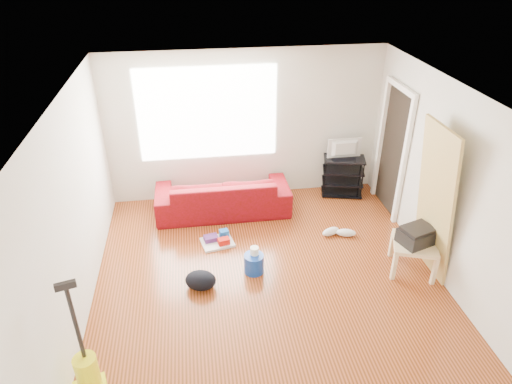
{
  "coord_description": "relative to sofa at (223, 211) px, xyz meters",
  "views": [
    {
      "loc": [
        -0.85,
        -4.44,
        4.01
      ],
      "look_at": [
        -0.1,
        0.6,
        1.09
      ],
      "focal_mm": 32.0,
      "sensor_mm": 36.0,
      "label": 1
    }
  ],
  "objects": [
    {
      "name": "room",
      "position": [
        0.52,
        -1.8,
        1.25
      ],
      "size": [
        4.51,
        5.01,
        2.51
      ],
      "color": "#53270B",
      "rests_on": "ground"
    },
    {
      "name": "sofa",
      "position": [
        0.0,
        0.0,
        0.0
      ],
      "size": [
        2.14,
        0.84,
        0.63
      ],
      "primitive_type": "imported",
      "rotation": [
        0.0,
        0.0,
        3.14
      ],
      "color": "#4E0902",
      "rests_on": "ground"
    },
    {
      "name": "tv_stand",
      "position": [
        2.1,
        0.27,
        0.35
      ],
      "size": [
        0.76,
        0.54,
        0.69
      ],
      "rotation": [
        0.0,
        0.0,
        -0.24
      ],
      "color": "black",
      "rests_on": "ground"
    },
    {
      "name": "tv",
      "position": [
        2.1,
        0.27,
        0.86
      ],
      "size": [
        0.58,
        0.08,
        0.33
      ],
      "primitive_type": "imported",
      "rotation": [
        0.0,
        0.0,
        3.14
      ],
      "color": "black",
      "rests_on": "tv_stand"
    },
    {
      "name": "side_table",
      "position": [
        2.4,
        -1.87,
        0.38
      ],
      "size": [
        0.71,
        0.71,
        0.45
      ],
      "rotation": [
        0.0,
        0.0,
        -0.35
      ],
      "color": "#DCCC85",
      "rests_on": "ground"
    },
    {
      "name": "printer",
      "position": [
        2.4,
        -1.87,
        0.57
      ],
      "size": [
        0.53,
        0.46,
        0.23
      ],
      "rotation": [
        0.0,
        0.0,
        0.33
      ],
      "color": "black",
      "rests_on": "side_table"
    },
    {
      "name": "bucket",
      "position": [
        0.28,
        -1.6,
        0.0
      ],
      "size": [
        0.32,
        0.32,
        0.27
      ],
      "primitive_type": "cylinder",
      "rotation": [
        0.0,
        0.0,
        -0.23
      ],
      "color": "#0E369C",
      "rests_on": "ground"
    },
    {
      "name": "toilet_paper",
      "position": [
        0.29,
        -1.57,
        0.19
      ],
      "size": [
        0.12,
        0.12,
        0.11
      ],
      "primitive_type": "cylinder",
      "color": "white",
      "rests_on": "bucket"
    },
    {
      "name": "cleaning_tray",
      "position": [
        -0.15,
        -0.88,
        0.05
      ],
      "size": [
        0.52,
        0.45,
        0.16
      ],
      "rotation": [
        0.0,
        0.0,
        0.2
      ],
      "color": "silver",
      "rests_on": "ground"
    },
    {
      "name": "backpack",
      "position": [
        -0.44,
        -1.81,
        0.0
      ],
      "size": [
        0.49,
        0.44,
        0.22
      ],
      "primitive_type": "ellipsoid",
      "rotation": [
        0.0,
        0.0,
        -0.35
      ],
      "color": "black",
      "rests_on": "ground"
    },
    {
      "name": "sneakers",
      "position": [
        1.66,
        -0.95,
        0.06
      ],
      "size": [
        0.54,
        0.27,
        0.12
      ],
      "rotation": [
        0.0,
        0.0,
        -0.07
      ],
      "color": "silver",
      "rests_on": "ground"
    },
    {
      "name": "vacuum",
      "position": [
        -1.55,
        -3.33,
        0.27
      ],
      "size": [
        0.39,
        0.42,
        1.47
      ],
      "rotation": [
        0.0,
        0.0,
        0.26
      ],
      "color": "yellow",
      "rests_on": "ground"
    },
    {
      "name": "door_panel",
      "position": [
        2.58,
        -1.83,
        0.0
      ],
      "size": [
        0.26,
        0.83,
        2.07
      ],
      "primitive_type": "cube",
      "rotation": [
        0.0,
        -0.1,
        0.0
      ],
      "color": "tan",
      "rests_on": "ground"
    }
  ]
}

